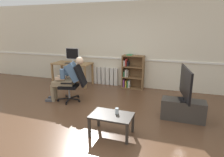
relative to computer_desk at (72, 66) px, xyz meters
The scene contains 14 objects.
ground_plane 2.84m from the computer_desk, 51.12° to the right, with size 18.00×18.00×0.00m, color brown.
back_wall 1.93m from the computer_desk, 16.08° to the left, with size 12.00×0.13×2.70m.
computer_desk is the anchor object (origin of this frame).
imac_monitor 0.39m from the computer_desk, 105.00° to the left, with size 0.49×0.14×0.49m.
keyboard 0.18m from the computer_desk, 84.19° to the right, with size 0.36×0.12×0.02m, color black.
computer_mouse 0.30m from the computer_desk, 26.26° to the right, with size 0.06×0.10×0.03m, color white.
bookshelf 2.02m from the computer_desk, ahead, with size 0.69×0.29×1.09m.
radiator 1.18m from the computer_desk, 20.34° to the left, with size 0.87×0.08×0.59m.
office_chair 1.59m from the computer_desk, 57.91° to the right, with size 0.78×0.65×0.98m.
person_seated 1.55m from the computer_desk, 63.72° to the right, with size 1.05×0.55×1.19m.
tv_stand 3.91m from the computer_desk, 23.30° to the right, with size 0.89×0.37×0.43m.
tv_screen 3.89m from the computer_desk, 23.29° to the right, with size 0.25×1.01×0.69m.
coffee_table 3.53m from the computer_desk, 48.25° to the right, with size 0.76×0.48×0.39m.
drinking_glass 3.52m from the computer_desk, 46.51° to the right, with size 0.07×0.07×0.11m, color silver.
Camera 1 is at (1.69, -3.53, 1.92)m, focal length 31.30 mm.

